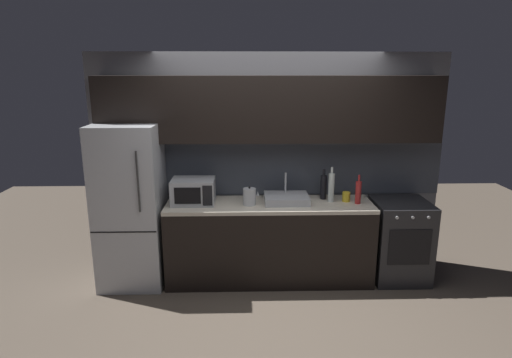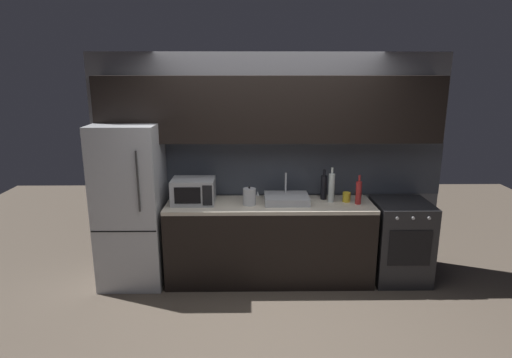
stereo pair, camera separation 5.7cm
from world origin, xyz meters
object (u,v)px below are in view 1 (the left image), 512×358
(microwave, at_px, (193,191))
(wine_bottle_dark, at_px, (323,187))
(kettle, at_px, (250,197))
(wine_bottle_clear, at_px, (331,187))
(mug_yellow, at_px, (346,197))
(oven_range, at_px, (399,240))
(refrigerator, at_px, (131,206))
(wine_bottle_red, at_px, (358,192))

(microwave, distance_m, wine_bottle_dark, 1.44)
(kettle, distance_m, wine_bottle_clear, 0.90)
(wine_bottle_clear, height_order, mug_yellow, wine_bottle_clear)
(kettle, xyz_separation_m, wine_bottle_dark, (0.83, 0.20, 0.05))
(microwave, xyz_separation_m, kettle, (0.61, -0.07, -0.04))
(wine_bottle_clear, bearing_deg, kettle, -174.35)
(wine_bottle_clear, xyz_separation_m, mug_yellow, (0.17, 0.00, -0.11))
(oven_range, relative_size, microwave, 1.96)
(oven_range, distance_m, wine_bottle_dark, 1.05)
(refrigerator, xyz_separation_m, wine_bottle_clear, (2.18, 0.04, 0.18))
(refrigerator, xyz_separation_m, oven_range, (2.97, -0.00, -0.43))
(refrigerator, bearing_deg, wine_bottle_dark, 3.96)
(wine_bottle_dark, height_order, wine_bottle_clear, wine_bottle_clear)
(kettle, bearing_deg, microwave, 173.53)
(kettle, relative_size, wine_bottle_dark, 0.60)
(oven_range, distance_m, wine_bottle_red, 0.77)
(microwave, distance_m, kettle, 0.61)
(wine_bottle_dark, bearing_deg, oven_range, -9.83)
(oven_range, bearing_deg, wine_bottle_dark, 170.17)
(refrigerator, height_order, wine_bottle_clear, refrigerator)
(wine_bottle_red, relative_size, mug_yellow, 2.99)
(refrigerator, height_order, microwave, refrigerator)
(oven_range, bearing_deg, wine_bottle_clear, 177.14)
(microwave, bearing_deg, kettle, -6.47)
(kettle, bearing_deg, wine_bottle_red, 0.51)
(microwave, height_order, wine_bottle_dark, wine_bottle_dark)
(kettle, xyz_separation_m, wine_bottle_clear, (0.89, 0.09, 0.07))
(microwave, bearing_deg, refrigerator, -178.45)
(refrigerator, height_order, mug_yellow, refrigerator)
(wine_bottle_red, xyz_separation_m, wine_bottle_clear, (-0.28, 0.08, 0.03))
(kettle, height_order, wine_bottle_red, wine_bottle_red)
(wine_bottle_dark, distance_m, wine_bottle_clear, 0.13)
(oven_range, height_order, wine_bottle_dark, wine_bottle_dark)
(wine_bottle_red, relative_size, wine_bottle_clear, 0.82)
(kettle, relative_size, wine_bottle_clear, 0.53)
(wine_bottle_red, bearing_deg, wine_bottle_dark, 151.59)
(mug_yellow, bearing_deg, refrigerator, -178.98)
(wine_bottle_dark, bearing_deg, kettle, -166.66)
(refrigerator, relative_size, wine_bottle_clear, 4.57)
(refrigerator, relative_size, wine_bottle_dark, 5.22)
(refrigerator, height_order, wine_bottle_dark, refrigerator)
(oven_range, height_order, microwave, microwave)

